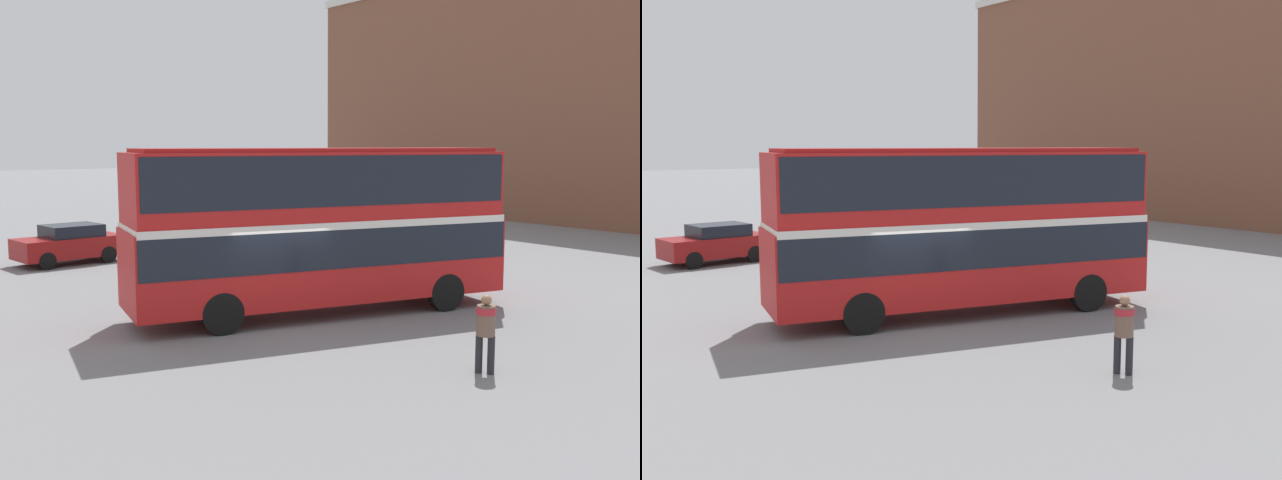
# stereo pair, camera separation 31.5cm
# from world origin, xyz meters

# --- Properties ---
(ground_plane) EXTENTS (240.00, 240.00, 0.00)m
(ground_plane) POSITION_xyz_m (0.00, 0.00, 0.00)
(ground_plane) COLOR slate
(building_row_right) EXTENTS (8.54, 36.17, 15.39)m
(building_row_right) POSITION_xyz_m (29.63, 13.48, 7.71)
(building_row_right) COLOR brown
(building_row_right) RESTS_ON ground_plane
(double_decker_bus) EXTENTS (10.68, 4.65, 4.50)m
(double_decker_bus) POSITION_xyz_m (1.86, 0.35, 2.58)
(double_decker_bus) COLOR red
(double_decker_bus) RESTS_ON ground_plane
(pedestrian_foreground) EXTENTS (0.54, 0.54, 1.62)m
(pedestrian_foreground) POSITION_xyz_m (1.33, -5.97, 0.99)
(pedestrian_foreground) COLOR #232328
(pedestrian_foreground) RESTS_ON ground_plane
(parked_car_kerb_far) EXTENTS (4.10, 2.26, 1.51)m
(parked_car_kerb_far) POSITION_xyz_m (-0.87, 12.99, 0.77)
(parked_car_kerb_far) COLOR maroon
(parked_car_kerb_far) RESTS_ON ground_plane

